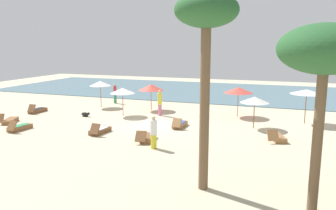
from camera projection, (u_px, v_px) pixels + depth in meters
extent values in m
plane|color=beige|center=(154.00, 126.00, 21.88)|extent=(60.00, 60.00, 0.00)
cube|color=slate|center=(211.00, 91.00, 37.63)|extent=(48.00, 16.00, 0.06)
cylinder|color=olive|center=(151.00, 98.00, 26.88)|extent=(0.05, 0.05, 2.07)
cone|color=#D84C3F|center=(151.00, 87.00, 26.72)|extent=(2.03, 2.03, 0.49)
cylinder|color=brown|center=(238.00, 102.00, 24.56)|extent=(0.05, 0.05, 2.13)
cone|color=#D84C3F|center=(238.00, 90.00, 24.40)|extent=(2.10, 2.10, 0.43)
cylinder|color=brown|center=(123.00, 102.00, 24.88)|extent=(0.05, 0.05, 2.03)
cone|color=white|center=(123.00, 91.00, 24.72)|extent=(1.84, 1.84, 0.41)
cylinder|color=brown|center=(306.00, 107.00, 22.41)|extent=(0.06, 0.06, 2.26)
cone|color=white|center=(307.00, 92.00, 22.23)|extent=(2.13, 2.13, 0.30)
cylinder|color=brown|center=(101.00, 94.00, 28.16)|extent=(0.05, 0.05, 2.17)
cone|color=white|center=(100.00, 83.00, 27.99)|extent=(1.77, 1.77, 0.40)
cylinder|color=brown|center=(254.00, 113.00, 21.18)|extent=(0.06, 0.06, 1.97)
cone|color=silver|center=(255.00, 100.00, 21.03)|extent=(1.81, 1.81, 0.39)
cube|color=brown|center=(20.00, 128.00, 20.87)|extent=(0.75, 1.55, 0.28)
cube|color=brown|center=(12.00, 126.00, 20.14)|extent=(0.61, 0.44, 0.60)
cube|color=#338C59|center=(20.00, 125.00, 20.84)|extent=(0.62, 1.10, 0.03)
cube|color=olive|center=(277.00, 138.00, 18.65)|extent=(1.06, 1.61, 0.28)
cube|color=olive|center=(273.00, 135.00, 18.06)|extent=(0.68, 0.59, 0.57)
cube|color=olive|center=(180.00, 125.00, 21.63)|extent=(0.61, 1.50, 0.28)
cube|color=olive|center=(177.00, 123.00, 20.93)|extent=(0.57, 0.49, 0.53)
cube|color=#2D4C8C|center=(180.00, 122.00, 21.60)|extent=(0.51, 1.05, 0.03)
cube|color=brown|center=(100.00, 131.00, 20.12)|extent=(0.76, 1.56, 0.28)
cube|color=brown|center=(95.00, 129.00, 19.40)|extent=(0.61, 0.45, 0.59)
cube|color=white|center=(100.00, 128.00, 20.09)|extent=(0.62, 1.10, 0.03)
cube|color=brown|center=(148.00, 138.00, 18.56)|extent=(0.86, 1.58, 0.28)
cube|color=brown|center=(141.00, 136.00, 17.91)|extent=(0.65, 0.58, 0.53)
cube|color=brown|center=(38.00, 111.00, 26.21)|extent=(0.69, 1.53, 0.28)
cube|color=brown|center=(32.00, 108.00, 25.49)|extent=(0.59, 0.40, 0.60)
cube|color=#26262D|center=(38.00, 109.00, 26.18)|extent=(0.57, 1.08, 0.03)
cube|color=brown|center=(10.00, 121.00, 22.73)|extent=(1.16, 1.61, 0.28)
cylinder|color=#338C59|center=(115.00, 99.00, 30.13)|extent=(0.34, 0.34, 0.75)
cylinder|color=#BF3338|center=(115.00, 91.00, 29.99)|extent=(0.40, 0.40, 0.78)
sphere|color=tan|center=(115.00, 85.00, 29.91)|extent=(0.21, 0.21, 0.21)
cylinder|color=#D17299|center=(160.00, 110.00, 25.04)|extent=(0.34, 0.34, 0.83)
cylinder|color=yellow|center=(160.00, 99.00, 24.89)|extent=(0.40, 0.40, 0.87)
sphere|color=beige|center=(160.00, 92.00, 24.79)|extent=(0.23, 0.23, 0.23)
cylinder|color=yellow|center=(154.00, 141.00, 17.17)|extent=(0.41, 0.41, 0.73)
cylinder|color=white|center=(154.00, 127.00, 17.03)|extent=(0.48, 0.48, 0.77)
sphere|color=beige|center=(153.00, 118.00, 16.94)|extent=(0.21, 0.21, 0.21)
cylinder|color=brown|center=(205.00, 109.00, 11.94)|extent=(0.35, 0.35, 6.04)
ellipsoid|color=#285B2D|center=(207.00, 10.00, 11.32)|extent=(2.21, 2.21, 1.22)
cylinder|color=brown|center=(317.00, 141.00, 10.42)|extent=(0.32, 0.32, 4.66)
ellipsoid|color=#285B2D|center=(325.00, 49.00, 9.91)|extent=(2.79, 2.79, 1.54)
cube|color=black|center=(85.00, 116.00, 24.72)|extent=(0.39, 0.22, 0.04)
ellipsoid|color=black|center=(85.00, 114.00, 24.70)|extent=(0.64, 0.31, 0.28)
sphere|color=black|center=(88.00, 114.00, 24.61)|extent=(0.20, 0.20, 0.20)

